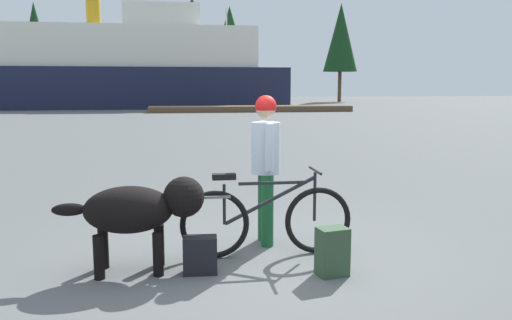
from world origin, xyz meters
name	(u,v)px	position (x,y,z in m)	size (l,w,h in m)	color
ground_plane	(259,261)	(0.00, 0.00, 0.00)	(160.00, 160.00, 0.00)	#595B5B
bicycle	(266,220)	(0.10, 0.15, 0.39)	(1.81, 0.44, 0.91)	black
person_cyclist	(266,156)	(0.17, 0.58, 1.00)	(0.32, 0.53, 1.67)	#19592D
dog	(140,209)	(-1.16, -0.12, 0.61)	(1.42, 0.53, 0.92)	black
backpack	(332,252)	(0.62, -0.50, 0.23)	(0.28, 0.20, 0.46)	#334C33
handbag_pannier	(200,255)	(-0.61, -0.26, 0.18)	(0.32, 0.18, 0.36)	black
dock_pier	(251,109)	(4.23, 30.44, 0.20)	(14.03, 2.34, 0.40)	brown
ferry_boat	(134,70)	(-4.29, 38.50, 3.11)	(24.73, 7.89, 8.81)	#191E38
sailboat_moored	(227,100)	(3.81, 43.61, 0.50)	(7.95, 2.23, 8.96)	navy
pine_tree_far_left	(35,37)	(-15.21, 51.49, 6.77)	(3.17, 3.17, 10.28)	#4C331E
pine_tree_center	(230,41)	(4.81, 50.69, 6.61)	(4.24, 4.24, 10.20)	#4C331E
pine_tree_far_right	(341,38)	(17.21, 50.87, 7.07)	(3.77, 3.77, 10.81)	#4C331E
pine_tree_mid_back	(193,35)	(1.01, 55.82, 7.65)	(3.46, 3.46, 12.32)	#4C331E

